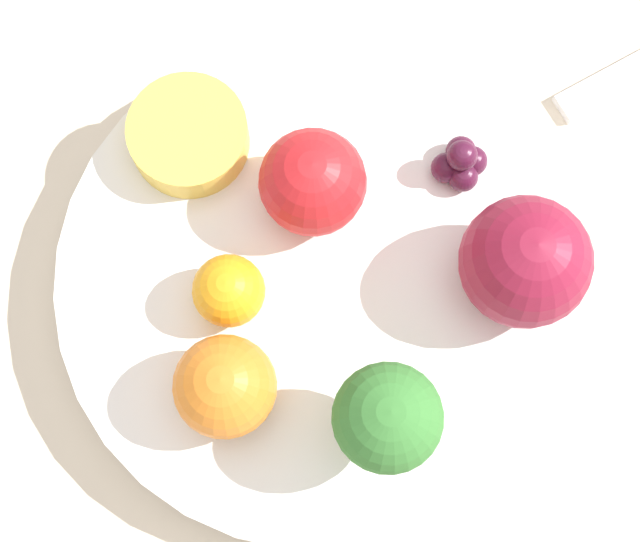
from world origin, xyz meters
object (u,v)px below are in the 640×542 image
Objects in this scene: bowl at (320,283)px; apple_green at (525,262)px; grape_cluster at (461,162)px; spoon at (625,76)px; apple_red at (314,182)px; broccoli at (387,419)px; orange_back at (229,291)px; small_cup at (189,136)px; orange_front at (225,387)px.

apple_green reaches higher than bowl.
grape_cluster reaches higher than spoon.
spoon is at bearing 109.93° from apple_red.
broccoli is 1.34× the size of apple_red.
bowl is 0.09m from grape_cluster.
apple_green is at bearing 89.32° from orange_back.
orange_back is at bearing -135.90° from broccoli.
apple_green is 0.15m from spoon.
small_cup is (-0.03, -0.06, -0.02)m from apple_red.
bowl is 0.06m from apple_red.
broccoli is 2.00× the size of orange_back.
small_cup is (-0.15, -0.08, -0.03)m from broccoli.
apple_red is at bearing 152.36° from orange_front.
small_cup is (-0.08, -0.15, -0.02)m from apple_green.
apple_green is at bearing 133.08° from broccoli.
apple_green is (0.01, 0.09, 0.05)m from bowl.
orange_front is 0.59× the size of spoon.
grape_cluster is at bearing 123.37° from bowl.
small_cup is 0.24m from spoon.
orange_back reaches higher than grape_cluster.
spoon is (-0.05, 0.10, -0.04)m from grape_cluster.
apple_green is 0.17m from small_cup.
apple_green is 0.76× the size of spoon.
orange_front is 0.27m from spoon.
bowl is 4.19× the size of apple_green.
orange_back reaches higher than bowl.
orange_front reaches higher than grape_cluster.
broccoli is 0.12m from apple_red.
apple_red is at bearing -83.00° from grape_cluster.
grape_cluster is 0.12m from spoon.
apple_green is at bearing 107.28° from orange_front.
apple_red is 0.07m from grape_cluster.
orange_back is at bearing -43.23° from apple_red.
bowl is 7.49× the size of orange_back.
broccoli is at bearing 10.77° from apple_red.
orange_front is at bearing 4.69° from small_cup.
broccoli reaches higher than grape_cluster.
apple_red reaches higher than small_cup.
orange_back reaches higher than spoon.
bowl is at bearing -59.53° from spoon.
broccoli reaches higher than bowl.
small_cup is at bearing -101.05° from grape_cluster.
small_cup is at bearing -141.80° from bowl.
apple_red is 0.06m from orange_back.
apple_green is 1.04× the size of small_cup.
broccoli is 0.08m from orange_front.
apple_red is 1.82× the size of grape_cluster.
broccoli reaches higher than small_cup.
apple_green is 0.14m from orange_back.
apple_green reaches higher than orange_front.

